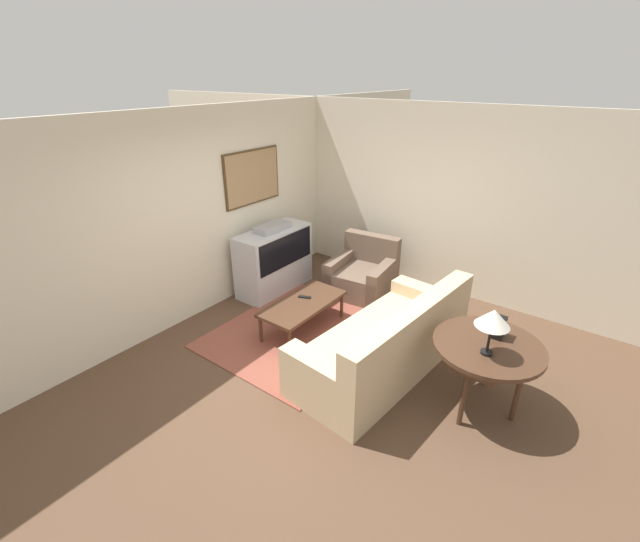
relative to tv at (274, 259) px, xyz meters
The scene contains 12 objects.
ground_plane 2.10m from the tv, 121.62° to the right, with size 12.00×12.00×0.00m, color brown.
wall_back 1.42m from the tv, 159.44° to the left, with size 12.00×0.10×2.70m.
wall_right 2.49m from the tv, 48.00° to the right, with size 0.06×12.00×2.70m.
area_rug 1.39m from the tv, 124.74° to the right, with size 2.17×1.83×0.01m.
tv is the anchor object (origin of this frame).
couch 2.43m from the tv, 106.93° to the right, with size 2.32×1.16×0.91m.
armchair 1.36m from the tv, 56.37° to the right, with size 0.99×0.96×0.82m.
coffee_table 1.26m from the tv, 120.85° to the right, with size 1.18×0.56×0.41m.
console_table 3.43m from the tv, 101.25° to the right, with size 1.03×1.03×0.74m.
table_lamp 3.54m from the tv, 103.73° to the right, with size 0.31×0.31×0.46m.
mantel_clock 3.44m from the tv, 98.13° to the right, with size 0.15×0.10×0.20m.
remote 1.15m from the tv, 117.78° to the right, with size 0.10×0.16×0.02m.
Camera 1 is at (-3.24, -2.36, 3.08)m, focal length 24.00 mm.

